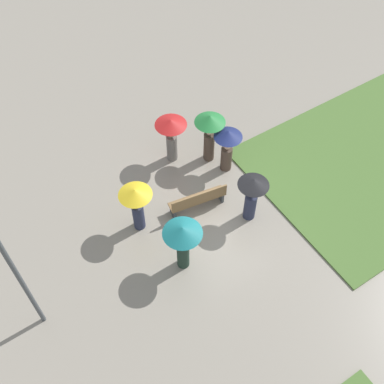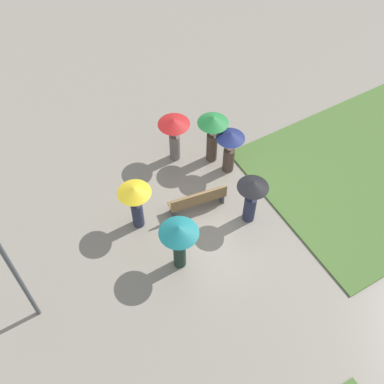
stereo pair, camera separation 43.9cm
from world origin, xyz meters
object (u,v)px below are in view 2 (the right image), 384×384
at_px(lamp_post, 4,255).
at_px(crowd_person_black, 252,194).
at_px(crowd_person_yellow, 135,199).
at_px(crowd_person_teal, 179,238).
at_px(crowd_person_green, 213,130).
at_px(crowd_person_navy, 230,145).
at_px(park_bench, 198,200).
at_px(crowd_person_red, 174,132).

xyz_separation_m(lamp_post, crowd_person_black, (-6.93, 0.25, -1.94)).
relative_size(crowd_person_yellow, crowd_person_teal, 0.94).
distance_m(lamp_post, crowd_person_black, 7.20).
relative_size(lamp_post, crowd_person_green, 2.50).
relative_size(lamp_post, crowd_person_navy, 2.83).
bearing_deg(lamp_post, crowd_person_green, -160.66).
bearing_deg(crowd_person_green, crowd_person_black, 159.10).
bearing_deg(lamp_post, crowd_person_teal, 171.83).
distance_m(park_bench, crowd_person_teal, 2.32).
bearing_deg(crowd_person_green, lamp_post, 94.93).
bearing_deg(park_bench, crowd_person_green, -123.51).
distance_m(crowd_person_yellow, crowd_person_green, 3.68).
xyz_separation_m(crowd_person_red, crowd_person_green, (-1.08, 0.70, 0.13)).
bearing_deg(crowd_person_yellow, lamp_post, 175.84).
bearing_deg(crowd_person_green, crowd_person_teal, 121.65).
height_order(crowd_person_red, crowd_person_navy, crowd_person_red).
bearing_deg(crowd_person_navy, crowd_person_red, 171.59).
distance_m(park_bench, crowd_person_red, 2.53).
bearing_deg(park_bench, crowd_person_teal, 54.10).
distance_m(lamp_post, crowd_person_red, 7.22).
bearing_deg(crowd_person_teal, lamp_post, -126.59).
height_order(lamp_post, crowd_person_red, lamp_post).
relative_size(crowd_person_green, crowd_person_navy, 1.13).
distance_m(crowd_person_yellow, crowd_person_teal, 1.97).
bearing_deg(crowd_person_teal, crowd_person_red, 124.68).
xyz_separation_m(park_bench, crowd_person_red, (-0.45, -2.36, 0.81)).
xyz_separation_m(lamp_post, crowd_person_navy, (-7.49, -1.83, -1.99)).
xyz_separation_m(crowd_person_green, crowd_person_navy, (-0.24, 0.71, -0.22)).
distance_m(crowd_person_red, crowd_person_black, 3.57).
bearing_deg(crowd_person_green, crowd_person_yellow, 95.12).
distance_m(crowd_person_red, crowd_person_teal, 4.32).
bearing_deg(crowd_person_yellow, crowd_person_navy, -15.34).
xyz_separation_m(crowd_person_green, crowd_person_teal, (3.04, 3.15, 0.02)).
bearing_deg(crowd_person_yellow, crowd_person_red, 15.62).
height_order(crowd_person_teal, crowd_person_black, crowd_person_teal).
bearing_deg(crowd_person_navy, lamp_post, -127.93).
bearing_deg(crowd_person_navy, crowd_person_green, 147.02).
xyz_separation_m(park_bench, crowd_person_green, (-1.54, -1.66, 0.94)).
bearing_deg(crowd_person_black, crowd_person_green, 1.28).
height_order(park_bench, crowd_person_yellow, crowd_person_yellow).
xyz_separation_m(lamp_post, crowd_person_teal, (-4.22, 0.60, -1.75)).
bearing_deg(crowd_person_red, park_bench, 110.98).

